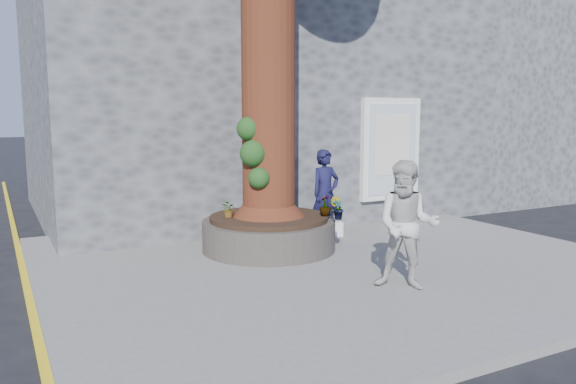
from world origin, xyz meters
name	(u,v)px	position (x,y,z in m)	size (l,w,h in m)	color
ground	(281,296)	(0.00, 0.00, 0.00)	(120.00, 120.00, 0.00)	black
pavement	(334,261)	(1.50, 1.00, 0.06)	(9.00, 8.00, 0.12)	slate
yellow_line	(31,309)	(-3.05, 1.00, 0.00)	(0.10, 30.00, 0.01)	yellow
stone_shop	(240,87)	(2.50, 7.20, 3.16)	(10.30, 8.30, 6.30)	#444649
neighbour_shop	(464,97)	(10.50, 7.20, 3.00)	(6.00, 8.00, 6.00)	#444649
planter	(269,233)	(0.80, 2.00, 0.41)	(2.30, 2.30, 0.60)	black
man	(325,193)	(2.23, 2.46, 0.96)	(0.61, 0.40, 1.67)	#131436
woman	(407,225)	(1.48, -0.83, 0.99)	(0.84, 0.66, 1.74)	beige
shopping_bag	(337,229)	(2.43, 2.33, 0.26)	(0.20, 0.12, 0.28)	white
plant_a	(337,209)	(1.65, 1.15, 0.90)	(0.19, 0.13, 0.35)	gray
plant_b	(337,208)	(1.65, 1.15, 0.91)	(0.21, 0.20, 0.38)	gray
plant_c	(325,205)	(1.65, 1.52, 0.90)	(0.20, 0.20, 0.36)	gray
plant_d	(229,209)	(0.13, 2.16, 0.86)	(0.26, 0.23, 0.29)	gray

